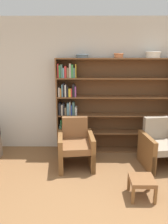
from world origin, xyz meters
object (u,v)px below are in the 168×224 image
object	(u,v)px
bowl_copper	(82,56)
footstool	(142,182)
bookshelf	(104,106)
armchair_cushioned	(160,146)
bowl_sage	(119,55)
armchair_leather	(76,145)
bowl_olive	(153,54)

from	to	relation	value
bowl_copper	footstool	world-z (taller)	bowl_copper
bookshelf	armchair_cushioned	xyz separation A→B (m)	(1.00, -0.68, -0.58)
bowl_copper	bowl_sage	bearing A→B (deg)	-0.00
bowl_copper	bowl_sage	distance (m)	0.71
armchair_cushioned	armchair_leather	bearing A→B (deg)	-8.11
bowl_olive	armchair_cushioned	world-z (taller)	bowl_olive
footstool	bowl_olive	bearing A→B (deg)	73.07
footstool	armchair_cushioned	bearing A→B (deg)	59.63
bowl_copper	armchair_leather	bearing A→B (deg)	-99.71
armchair_leather	bowl_copper	bearing A→B (deg)	-105.97
bookshelf	bowl_sage	distance (m)	1.07
bowl_sage	armchair_cushioned	size ratio (longest dim) A/B	0.22
bookshelf	footstool	distance (m)	1.85
bowl_sage	bowl_olive	xyz separation A→B (m)	(0.67, 0.00, 0.02)
bowl_copper	footstool	size ratio (longest dim) A/B	0.72
bowl_copper	armchair_leather	size ratio (longest dim) A/B	0.29
bowl_olive	footstool	bearing A→B (deg)	-106.93
bookshelf	bowl_olive	size ratio (longest dim) A/B	8.14
armchair_cushioned	footstool	xyz separation A→B (m)	(-0.56, -0.96, -0.14)
bookshelf	bowl_sage	bearing A→B (deg)	-4.54
armchair_leather	armchair_cushioned	world-z (taller)	same
bookshelf	bowl_copper	world-z (taller)	bowl_copper
bowl_copper	armchair_cushioned	distance (m)	2.26
bowl_sage	bowl_copper	bearing A→B (deg)	180.00
bowl_copper	armchair_cushioned	world-z (taller)	bowl_copper
bookshelf	footstool	size ratio (longest dim) A/B	6.88
bookshelf	armchair_cushioned	distance (m)	1.34
bookshelf	armchair_leather	xyz separation A→B (m)	(-0.57, -0.68, -0.58)
bowl_copper	armchair_cushioned	xyz separation A→B (m)	(1.45, -0.66, -1.60)
bowl_sage	armchair_cushioned	bearing A→B (deg)	-41.93
armchair_leather	armchair_cushioned	bearing A→B (deg)	173.73
bowl_sage	footstool	world-z (taller)	bowl_sage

